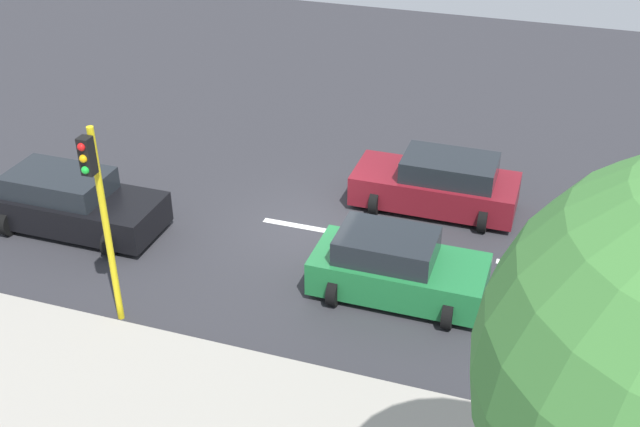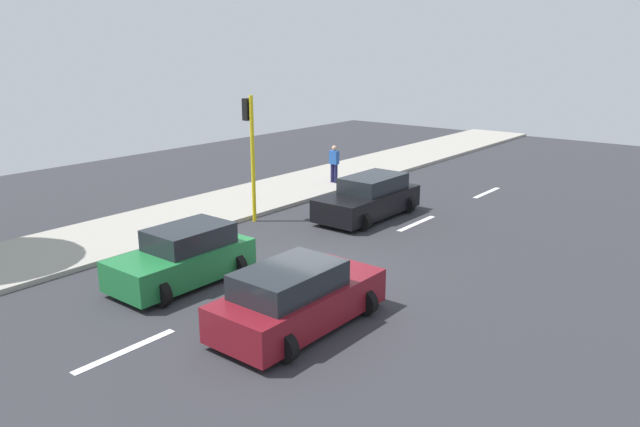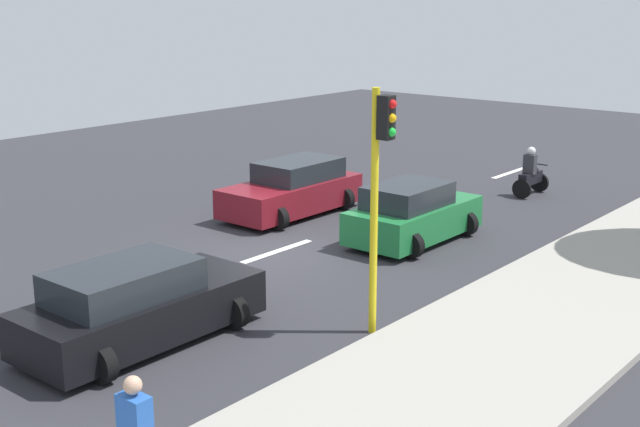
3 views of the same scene
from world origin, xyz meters
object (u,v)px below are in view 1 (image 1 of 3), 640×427
Objects in this scene: car_green at (396,268)px; car_black at (72,203)px; traffic_light_corner at (99,202)px; car_maroon at (438,184)px.

car_black is at bearing -91.29° from car_green.
traffic_light_corner is (3.00, 3.06, 2.22)m from car_black.
traffic_light_corner is (2.81, -5.39, 2.22)m from car_green.
car_green is 6.47m from traffic_light_corner.
car_maroon is at bearing 178.06° from car_green.
car_green and car_maroon have the same top height.
car_black is 1.05× the size of car_maroon.
car_maroon is 0.95× the size of traffic_light_corner.
car_green is at bearing -1.94° from car_maroon.
car_black is at bearing -65.44° from car_maroon.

